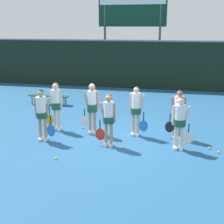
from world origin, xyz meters
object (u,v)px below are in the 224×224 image
at_px(player_6, 179,111).
at_px(player_3, 56,103).
at_px(tennis_ball_4, 218,152).
at_px(scoreboard, 132,19).
at_px(player_5, 136,108).
at_px(player_4, 92,104).
at_px(tennis_ball_3, 83,127).
at_px(tennis_ball_0, 209,148).
at_px(bench_courtside, 49,97).
at_px(tennis_ball_1, 56,159).
at_px(player_1, 108,116).
at_px(player_0, 42,111).
at_px(player_2, 180,119).

bearing_deg(player_6, player_3, -169.55).
height_order(player_3, tennis_ball_4, player_3).
height_order(scoreboard, player_5, scoreboard).
xyz_separation_m(player_4, tennis_ball_3, (-0.49, 0.45, -1.01)).
relative_size(scoreboard, player_3, 2.98).
distance_m(player_6, tennis_ball_0, 1.53).
xyz_separation_m(player_5, tennis_ball_3, (-1.99, 0.33, -0.95)).
height_order(player_4, tennis_ball_4, player_4).
xyz_separation_m(bench_courtside, tennis_ball_0, (7.01, -4.11, -0.35)).
bearing_deg(tennis_ball_0, tennis_ball_1, -157.99).
height_order(bench_courtside, player_3, player_3).
distance_m(player_1, tennis_ball_1, 2.05).
relative_size(player_5, tennis_ball_0, 24.46).
bearing_deg(player_1, bench_courtside, 133.32).
xyz_separation_m(player_1, tennis_ball_0, (3.07, 0.39, -0.95)).
bearing_deg(tennis_ball_4, player_5, 158.74).
bearing_deg(player_5, tennis_ball_4, -18.18).
distance_m(player_4, player_5, 1.51).
height_order(player_0, player_5, player_5).
distance_m(player_0, player_2, 4.34).
distance_m(player_4, tennis_ball_1, 2.59).
distance_m(player_2, tennis_ball_1, 3.81).
xyz_separation_m(player_0, player_2, (4.34, 0.16, -0.02)).
bearing_deg(tennis_ball_4, scoreboard, 112.08).
relative_size(player_2, tennis_ball_3, 23.73).
distance_m(bench_courtside, tennis_ball_1, 6.46).
distance_m(player_6, tennis_ball_4, 1.84).
height_order(player_6, tennis_ball_3, player_6).
bearing_deg(player_2, player_4, 160.46).
bearing_deg(player_0, player_2, -4.14).
bearing_deg(player_1, player_2, 6.94).
bearing_deg(player_6, tennis_ball_3, -175.66).
relative_size(player_1, tennis_ball_1, 24.89).
height_order(scoreboard, player_1, scoreboard).
xyz_separation_m(player_4, player_6, (2.90, 0.13, -0.09)).
bearing_deg(player_6, tennis_ball_1, -133.50).
bearing_deg(scoreboard, player_5, -80.14).
relative_size(player_0, tennis_ball_1, 25.30).
relative_size(bench_courtside, tennis_ball_3, 28.12).
relative_size(player_0, player_6, 1.03).
bearing_deg(tennis_ball_3, player_1, -48.32).
bearing_deg(scoreboard, tennis_ball_3, -92.14).
height_order(player_4, player_6, player_4).
bearing_deg(tennis_ball_4, player_6, 139.86).
bearing_deg(player_0, player_6, 8.28).
bearing_deg(player_0, player_4, 29.13).
bearing_deg(tennis_ball_1, player_4, 79.99).
bearing_deg(player_4, tennis_ball_4, -16.87).
height_order(bench_courtside, tennis_ball_0, bench_courtside).
xyz_separation_m(player_6, tennis_ball_3, (-3.39, 0.32, -0.92)).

